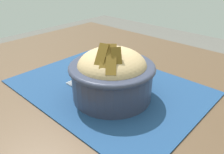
% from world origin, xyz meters
% --- Properties ---
extents(table, '(1.08, 0.82, 0.71)m').
position_xyz_m(table, '(0.00, 0.00, 0.63)').
color(table, '#4C3826').
rests_on(table, ground_plane).
extents(placemat, '(0.45, 0.34, 0.00)m').
position_xyz_m(placemat, '(0.00, 0.02, 0.71)').
color(placemat, navy).
rests_on(placemat, table).
extents(bowl, '(0.21, 0.21, 0.14)m').
position_xyz_m(bowl, '(-0.04, 0.05, 0.77)').
color(bowl, '#2D3347').
rests_on(bowl, placemat).
extents(fork, '(0.02, 0.13, 0.00)m').
position_xyz_m(fork, '(0.08, 0.03, 0.72)').
color(fork, silver).
rests_on(fork, placemat).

